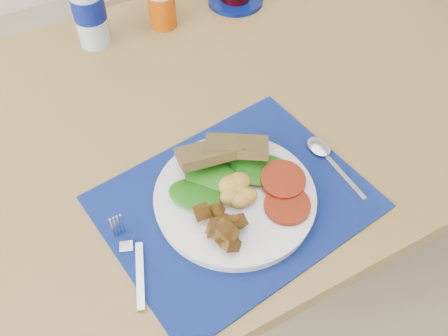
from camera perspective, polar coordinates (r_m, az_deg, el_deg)
name	(u,v)px	position (r m, az deg, el deg)	size (l,w,h in m)	color
ground	(270,314)	(1.61, 5.33, -16.28)	(4.00, 4.00, 0.00)	tan
table	(245,121)	(1.14, 2.41, 5.34)	(1.40, 0.90, 0.75)	brown
placemat	(235,202)	(0.89, 1.24, -3.88)	(0.45, 0.35, 0.00)	black
breakfast_plate	(233,197)	(0.87, 1.07, -3.39)	(0.28, 0.28, 0.07)	silver
fork	(131,257)	(0.84, -10.56, -9.93)	(0.05, 0.17, 0.00)	#B2B5BA
spoon	(327,157)	(0.97, 11.70, 1.24)	(0.04, 0.17, 0.00)	#B2B5BA
water_bottle	(86,0)	(1.19, -15.45, 18.01)	(0.07, 0.07, 0.25)	#ADBFCC
juice_glass	(162,9)	(1.26, -7.08, 17.61)	(0.06, 0.06, 0.09)	#C14705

